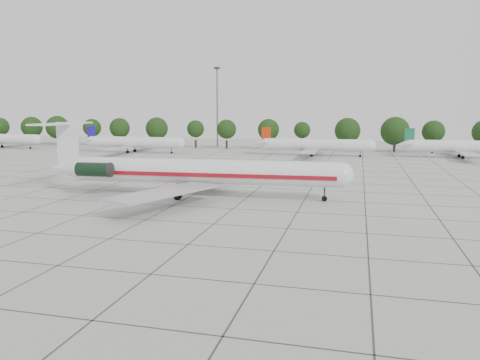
{
  "coord_description": "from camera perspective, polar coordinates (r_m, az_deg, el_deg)",
  "views": [
    {
      "loc": [
        14.8,
        -55.02,
        12.36
      ],
      "look_at": [
        0.63,
        1.02,
        3.5
      ],
      "focal_mm": 35.0,
      "sensor_mm": 36.0,
      "label": 1
    }
  ],
  "objects": [
    {
      "name": "main_airliner",
      "position": [
        66.24,
        -6.4,
        1.12
      ],
      "size": [
        44.28,
        34.73,
        10.38
      ],
      "rotation": [
        0.0,
        0.0,
        0.06
      ],
      "color": "silver",
      "rests_on": "ground"
    },
    {
      "name": "apron_joints",
      "position": [
        72.62,
        2.22,
        -1.08
      ],
      "size": [
        170.0,
        170.0,
        0.02
      ],
      "primitive_type": "cube",
      "color": "#383838",
      "rests_on": "ground"
    },
    {
      "name": "bg_airliner_d",
      "position": [
        129.74,
        25.75,
        3.68
      ],
      "size": [
        28.24,
        27.2,
        7.4
      ],
      "color": "silver",
      "rests_on": "ground"
    },
    {
      "name": "floodlight_mast",
      "position": [
        153.71,
        -2.8,
        9.42
      ],
      "size": [
        1.6,
        1.6,
        25.45
      ],
      "color": "slate",
      "rests_on": "ground"
    },
    {
      "name": "bg_airliner_c",
      "position": [
        124.47,
        9.21,
        4.25
      ],
      "size": [
        28.24,
        27.2,
        7.4
      ],
      "color": "silver",
      "rests_on": "ground"
    },
    {
      "name": "ground",
      "position": [
        58.3,
        -0.85,
        -3.53
      ],
      "size": [
        260.0,
        260.0,
        0.0
      ],
      "primitive_type": "plane",
      "color": "#B8B9B1",
      "rests_on": "ground"
    },
    {
      "name": "tree_line",
      "position": [
        142.64,
        3.49,
        6.14
      ],
      "size": [
        249.86,
        8.44,
        10.22
      ],
      "color": "#332114",
      "rests_on": "ground"
    },
    {
      "name": "bg_airliner_b",
      "position": [
        135.24,
        -12.85,
        4.49
      ],
      "size": [
        28.24,
        27.2,
        7.4
      ],
      "color": "silver",
      "rests_on": "ground"
    }
  ]
}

